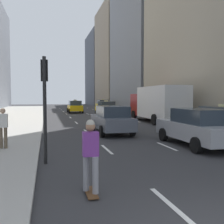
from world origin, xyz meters
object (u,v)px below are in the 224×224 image
at_px(sedan_silver_behind, 197,127).
at_px(pedestrian_mid_block, 3,126).
at_px(taxi_lead, 106,109).
at_px(box_truck, 157,103).
at_px(taxi_fourth, 103,105).
at_px(sedan_black_near, 112,119).
at_px(taxi_second, 220,121).
at_px(taxi_third, 75,107).
at_px(traffic_light_pole, 45,92).
at_px(skateboarder, 91,153).

height_order(sedan_silver_behind, pedestrian_mid_block, pedestrian_mid_block).
xyz_separation_m(taxi_lead, box_truck, (2.80, -8.19, 0.83)).
xyz_separation_m(taxi_fourth, sedan_black_near, (-5.60, -29.05, -0.01)).
relative_size(taxi_second, box_truck, 0.52).
height_order(box_truck, pedestrian_mid_block, box_truck).
height_order(taxi_second, sedan_silver_behind, taxi_second).
relative_size(taxi_third, traffic_light_pole, 1.22).
relative_size(taxi_second, taxi_fourth, 1.00).
bearing_deg(sedan_silver_behind, pedestrian_mid_block, 175.08).
relative_size(box_truck, traffic_light_pole, 2.33).
height_order(skateboarder, traffic_light_pole, traffic_light_pole).
distance_m(taxi_lead, taxi_second, 17.13).
xyz_separation_m(taxi_second, box_truck, (0.00, 8.71, 0.83)).
xyz_separation_m(pedestrian_mid_block, traffic_light_pole, (1.68, -2.29, 1.34)).
height_order(box_truck, traffic_light_pole, traffic_light_pole).
bearing_deg(traffic_light_pole, taxi_third, 82.01).
distance_m(sedan_black_near, box_truck, 8.11).
xyz_separation_m(taxi_second, traffic_light_pole, (-9.55, -3.66, 1.53)).
bearing_deg(traffic_light_pole, sedan_silver_behind, 13.05).
relative_size(taxi_third, sedan_silver_behind, 0.90).
distance_m(taxi_fourth, sedan_black_near, 29.59).
xyz_separation_m(box_truck, skateboarder, (-8.52, -15.62, -0.75)).
bearing_deg(sedan_black_near, traffic_light_pole, -121.05).
bearing_deg(sedan_black_near, pedestrian_mid_block, -142.83).
relative_size(box_truck, pedestrian_mid_block, 5.09).
bearing_deg(skateboarder, taxi_second, 39.03).
height_order(taxi_fourth, traffic_light_pole, traffic_light_pole).
bearing_deg(box_truck, sedan_silver_behind, -104.53).
distance_m(taxi_lead, sedan_black_near, 14.27).
bearing_deg(taxi_third, sedan_black_near, -90.00).
bearing_deg(sedan_silver_behind, taxi_lead, 90.00).
height_order(taxi_lead, traffic_light_pole, traffic_light_pole).
distance_m(taxi_second, sedan_black_near, 6.31).
xyz_separation_m(sedan_black_near, sedan_silver_behind, (2.80, -5.00, 0.01)).
relative_size(sedan_black_near, traffic_light_pole, 1.33).
xyz_separation_m(taxi_third, sedan_black_near, (0.00, -21.59, -0.01)).
bearing_deg(skateboarder, pedestrian_mid_block, 116.07).
distance_m(taxi_second, skateboarder, 10.97).
height_order(sedan_silver_behind, box_truck, box_truck).
distance_m(taxi_second, taxi_fourth, 31.95).
bearing_deg(sedan_silver_behind, traffic_light_pole, -166.95).
distance_m(sedan_silver_behind, pedestrian_mid_block, 8.47).
bearing_deg(box_truck, taxi_third, 109.53).
relative_size(taxi_lead, skateboarder, 2.52).
bearing_deg(box_truck, taxi_lead, 108.88).
xyz_separation_m(taxi_second, pedestrian_mid_block, (-11.23, -1.37, 0.19)).
height_order(taxi_third, skateboarder, taxi_third).
bearing_deg(taxi_lead, taxi_second, -80.59).
relative_size(sedan_silver_behind, traffic_light_pole, 1.37).
bearing_deg(traffic_light_pole, taxi_lead, 71.82).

